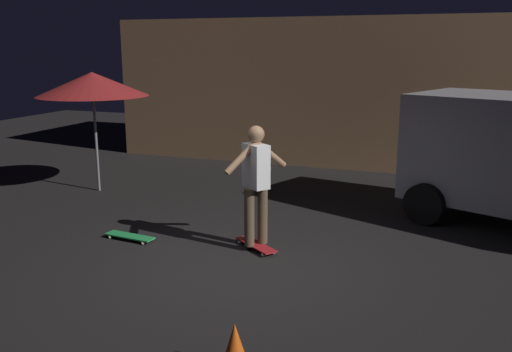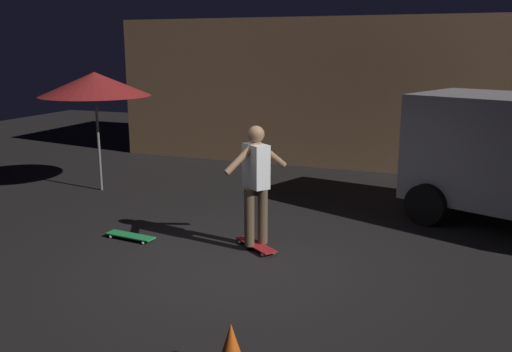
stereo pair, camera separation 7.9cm
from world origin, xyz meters
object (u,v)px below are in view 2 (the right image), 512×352
object	(u,v)px
skateboard_spare	(130,236)
traffic_cone	(231,350)
patio_umbrella	(95,84)
skateboard_ridden	(256,245)
skater	(256,177)

from	to	relation	value
skateboard_spare	traffic_cone	bearing A→B (deg)	-43.26
patio_umbrella	traffic_cone	size ratio (longest dim) A/B	5.00
skateboard_spare	traffic_cone	distance (m)	3.77
skateboard_ridden	skater	size ratio (longest dim) A/B	0.45
patio_umbrella	skateboard_spare	size ratio (longest dim) A/B	2.89
skateboard_spare	skater	xyz separation A→B (m)	(1.86, 0.31, 0.98)
patio_umbrella	skateboard_ridden	bearing A→B (deg)	-25.86
skateboard_spare	skater	size ratio (longest dim) A/B	0.48
skater	skateboard_ridden	bearing A→B (deg)	-86.42
skater	traffic_cone	size ratio (longest dim) A/B	3.63
traffic_cone	skateboard_ridden	bearing A→B (deg)	107.00
skateboard_ridden	skateboard_spare	xyz separation A→B (m)	(-1.86, -0.31, 0.00)
patio_umbrella	traffic_cone	xyz separation A→B (m)	(4.91, -4.84, -1.86)
skateboard_spare	skater	distance (m)	2.13
patio_umbrella	skateboard_ridden	world-z (taller)	patio_umbrella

